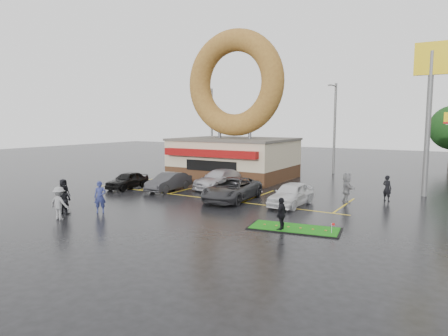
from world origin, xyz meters
The scene contains 19 objects.
ground centered at (0.00, 0.00, 0.00)m, with size 120.00×120.00×0.00m, color black.
donut_shop centered at (-3.00, 12.97, 4.46)m, with size 10.20×8.70×13.50m.
shell_sign centered at (13.00, 12.00, 7.38)m, with size 2.20×0.36×10.60m.
streetlight_left centered at (-10.00, 19.92, 4.78)m, with size 0.40×2.21×9.00m.
streetlight_mid centered at (4.00, 20.92, 4.78)m, with size 0.40×2.21×9.00m.
car_black centered at (-7.24, 3.50, 0.66)m, with size 1.55×3.86×1.32m, color black.
car_dgrey centered at (-3.85, 4.43, 0.68)m, with size 1.45×4.15×1.37m, color #313134.
car_silver centered at (-1.12, 7.34, 0.74)m, with size 2.06×5.07×1.47m, color #B5B5BB.
car_grey centered at (2.14, 3.67, 0.75)m, with size 2.48×5.39×1.50m, color #2F2F31.
car_white centered at (6.16, 4.14, 0.73)m, with size 1.72×4.28×1.46m, color silver.
person_blue centered at (-2.57, -3.38, 0.92)m, with size 0.67×0.44×1.83m, color navy.
person_blackjkt centered at (-4.08, -4.63, 0.82)m, with size 0.80×0.62×1.64m, color black.
person_hoodie centered at (-3.19, -5.64, 0.89)m, with size 1.15×0.66×1.78m, color gray.
person_bystander centered at (-6.16, -3.14, 0.83)m, with size 0.81×0.53×1.66m, color black.
person_cameraman centered at (7.92, -1.58, 0.82)m, with size 0.96×0.40×1.64m, color black.
person_walker_near centered at (8.86, 6.95, 0.97)m, with size 1.80×0.57×1.94m, color gray.
person_walker_far centered at (11.04, 8.75, 0.86)m, with size 0.63×0.41×1.72m, color black.
dumpster centered at (-8.23, 13.41, 0.65)m, with size 1.80×1.20×1.30m, color #19411E.
putting_green centered at (8.35, -0.94, 0.04)m, with size 4.67×2.59×0.55m.
Camera 1 is at (15.26, -19.05, 5.26)m, focal length 32.00 mm.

